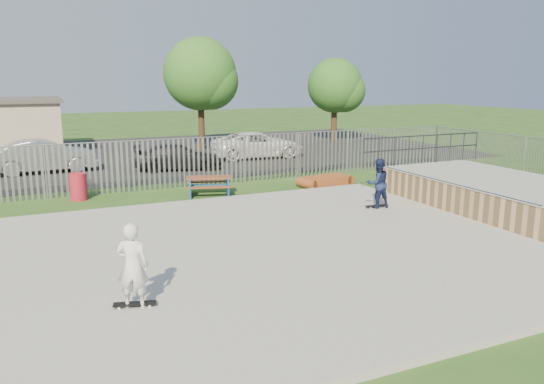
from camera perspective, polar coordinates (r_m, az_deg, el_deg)
name	(u,v)px	position (r m, az deg, el deg)	size (l,w,h in m)	color
ground	(241,256)	(13.43, -3.37, -6.90)	(120.00, 120.00, 0.00)	#25511B
concrete_slab	(241,253)	(13.40, -3.37, -6.60)	(15.00, 12.00, 0.15)	#979792
quarter_pipe	(492,193)	(19.42, 22.54, -0.12)	(5.50, 7.05, 2.19)	tan
fence	(219,182)	(17.68, -5.71, 1.09)	(26.04, 16.02, 2.00)	gray
picnic_table	(209,186)	(20.32, -6.80, 0.69)	(2.00, 1.80, 0.71)	brown
funbox	(326,181)	(22.04, 5.78, 1.18)	(2.10, 1.28, 0.40)	brown
trash_bin_red	(78,187)	(20.58, -20.12, 0.53)	(0.59, 0.59, 0.99)	#AF1B2F
trash_bin_grey	(79,186)	(20.75, -20.03, 0.57)	(0.56, 0.56, 0.94)	#262629
parking_lot	(122,156)	(31.50, -15.88, 3.75)	(40.00, 18.00, 0.02)	black
car_silver	(44,156)	(27.08, -23.32, 3.57)	(1.63, 4.68, 1.54)	silver
car_dark	(178,157)	(26.07, -10.03, 3.72)	(1.70, 4.18, 1.21)	black
car_white	(258,145)	(29.57, -1.53, 5.09)	(2.35, 5.10, 1.42)	white
tree_mid	(200,74)	(33.24, -7.75, 12.45)	(4.42, 4.42, 6.82)	#452F1B
tree_right	(335,86)	(37.06, 6.77, 11.28)	(3.71, 3.71, 5.72)	#44301B
skateboard_a	(377,206)	(18.01, 11.21, -1.52)	(0.81, 0.26, 0.08)	black
skateboard_b	(135,305)	(10.56, -14.53, -11.67)	(0.82, 0.40, 0.08)	black
skater_navy	(378,183)	(17.85, 11.31, 0.93)	(0.80, 0.62, 1.65)	#151E43
skater_white	(133,266)	(10.27, -14.77, -7.66)	(0.60, 0.39, 1.65)	white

